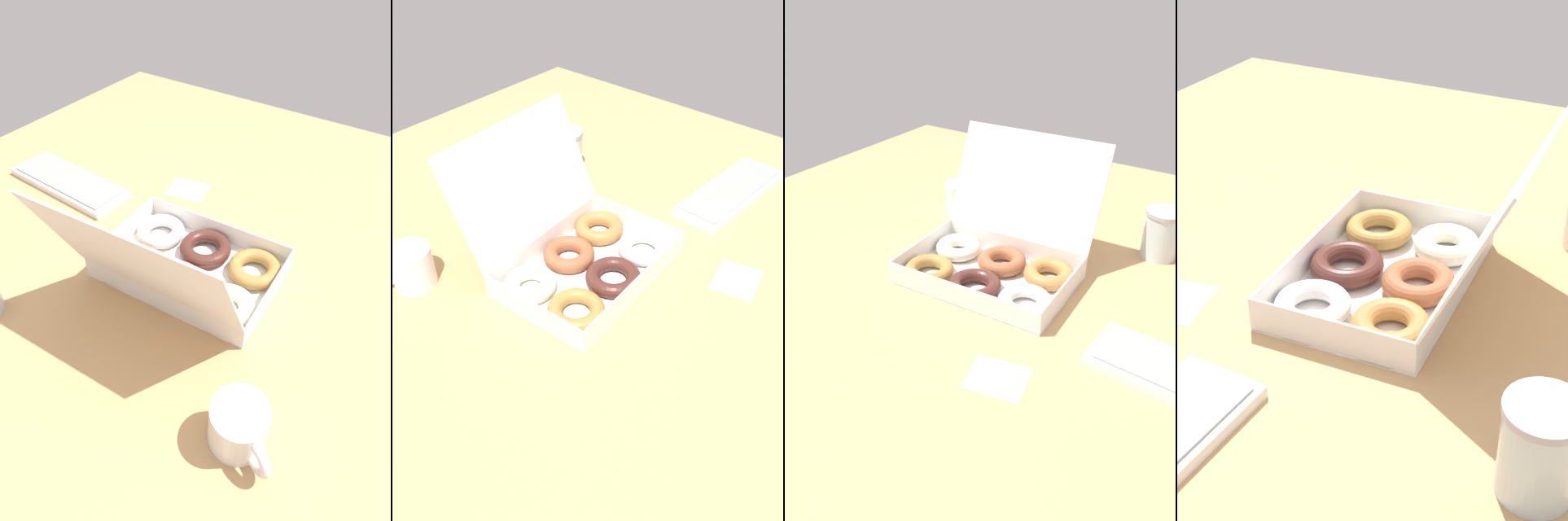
# 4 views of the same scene
# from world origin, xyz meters

# --- Properties ---
(ground_plane) EXTENTS (1.80, 1.80, 0.02)m
(ground_plane) POSITION_xyz_m (0.00, 0.00, -0.01)
(ground_plane) COLOR tan
(donut_box) EXTENTS (0.40, 0.39, 0.29)m
(donut_box) POSITION_xyz_m (0.02, 0.01, 0.04)
(donut_box) COLOR white
(donut_box) RESTS_ON ground_plane
(coffee_mug) EXTENTS (0.12, 0.09, 0.09)m
(coffee_mug) POSITION_xyz_m (-0.25, 0.26, 0.05)
(coffee_mug) COLOR white
(coffee_mug) RESTS_ON ground_plane
(glass_jar) EXTENTS (0.09, 0.09, 0.12)m
(glass_jar) POSITION_xyz_m (0.31, 0.32, 0.06)
(glass_jar) COLOR silver
(glass_jar) RESTS_ON ground_plane
(paper_napkin) EXTENTS (0.12, 0.11, 0.00)m
(paper_napkin) POSITION_xyz_m (0.21, -0.27, 0.00)
(paper_napkin) COLOR white
(paper_napkin) RESTS_ON ground_plane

